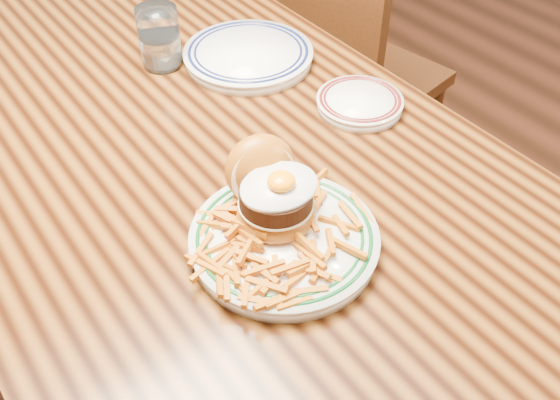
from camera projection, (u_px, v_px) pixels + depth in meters
floor at (197, 339)px, 1.66m from camera, size 6.00×6.00×0.00m
table at (165, 144)px, 1.21m from camera, size 0.85×1.60×0.75m
chair_right at (339, 73)px, 1.72m from camera, size 0.49×0.49×0.90m
main_plate at (280, 222)px, 0.88m from camera, size 0.27×0.29×0.13m
side_plate at (360, 102)px, 1.13m from camera, size 0.16×0.16×0.02m
rear_plate at (248, 55)px, 1.25m from camera, size 0.26×0.26×0.03m
water_glass at (160, 41)px, 1.22m from camera, size 0.08×0.08×0.12m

